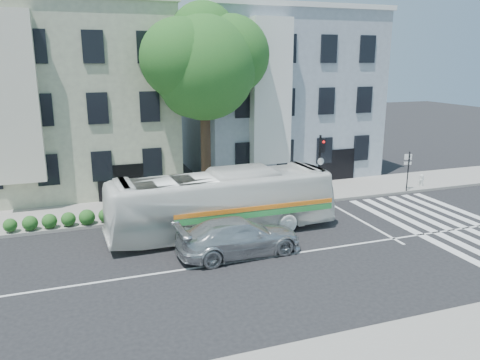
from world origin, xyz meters
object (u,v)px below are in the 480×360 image
bus (223,202)px  sedan (239,237)px  fire_hydrant (421,180)px  traffic_signal (320,159)px

bus → sedan: bus is taller
sedan → fire_hydrant: (14.43, 6.03, -0.24)m
traffic_signal → sedan: bearing=-142.4°
bus → fire_hydrant: size_ratio=14.44×
traffic_signal → bus: bearing=-157.9°
sedan → traffic_signal: 8.94m
sedan → traffic_signal: traffic_signal is taller
sedan → traffic_signal: size_ratio=1.38×
sedan → fire_hydrant: 15.64m
traffic_signal → fire_hydrant: 7.88m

